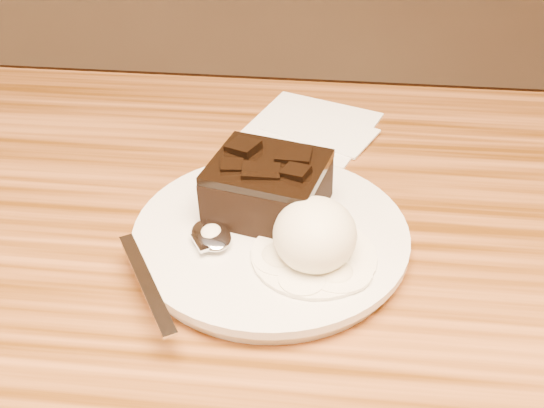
# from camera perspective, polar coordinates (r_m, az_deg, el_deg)

# --- Properties ---
(plate) EXTENTS (0.24, 0.24, 0.02)m
(plate) POSITION_cam_1_polar(r_m,az_deg,el_deg) (0.57, -0.11, -3.04)
(plate) COLOR silver
(plate) RESTS_ON dining_table
(brownie) EXTENTS (0.11, 0.10, 0.04)m
(brownie) POSITION_cam_1_polar(r_m,az_deg,el_deg) (0.57, -0.36, 1.21)
(brownie) COLOR black
(brownie) RESTS_ON plate
(ice_cream_scoop) EXTENTS (0.07, 0.07, 0.06)m
(ice_cream_scoop) POSITION_cam_1_polar(r_m,az_deg,el_deg) (0.52, 3.78, -2.69)
(ice_cream_scoop) COLOR beige
(ice_cream_scoop) RESTS_ON plate
(melt_puddle) EXTENTS (0.10, 0.10, 0.00)m
(melt_puddle) POSITION_cam_1_polar(r_m,az_deg,el_deg) (0.54, 3.69, -4.60)
(melt_puddle) COLOR white
(melt_puddle) RESTS_ON plate
(spoon) EXTENTS (0.12, 0.17, 0.01)m
(spoon) POSITION_cam_1_polar(r_m,az_deg,el_deg) (0.55, -5.35, -2.87)
(spoon) COLOR silver
(spoon) RESTS_ON plate
(napkin) EXTENTS (0.17, 0.17, 0.01)m
(napkin) POSITION_cam_1_polar(r_m,az_deg,el_deg) (0.75, 3.40, 6.85)
(napkin) COLOR white
(napkin) RESTS_ON dining_table
(crumb_a) EXTENTS (0.01, 0.01, 0.00)m
(crumb_a) POSITION_cam_1_polar(r_m,az_deg,el_deg) (0.58, 5.63, -1.37)
(crumb_a) COLOR black
(crumb_a) RESTS_ON plate
(crumb_b) EXTENTS (0.01, 0.01, 0.00)m
(crumb_b) POSITION_cam_1_polar(r_m,az_deg,el_deg) (0.53, 6.15, -4.87)
(crumb_b) COLOR black
(crumb_b) RESTS_ON plate
(crumb_c) EXTENTS (0.01, 0.01, 0.00)m
(crumb_c) POSITION_cam_1_polar(r_m,az_deg,el_deg) (0.55, -4.87, -3.17)
(crumb_c) COLOR black
(crumb_c) RESTS_ON plate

